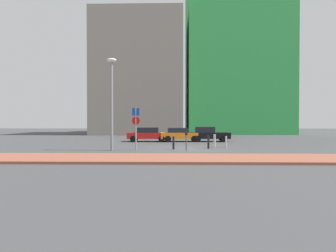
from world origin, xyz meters
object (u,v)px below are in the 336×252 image
at_px(parked_car_red, 148,134).
at_px(parked_car_orange, 181,134).
at_px(parking_sign_post, 136,123).
at_px(traffic_bollard_mid, 226,142).
at_px(parked_car_black, 207,134).
at_px(parking_meter, 186,138).
at_px(traffic_bollard_near, 208,142).
at_px(street_lamp, 112,96).
at_px(traffic_bollard_far, 174,143).
at_px(traffic_bollard_edge, 215,141).

relative_size(parked_car_red, parked_car_orange, 0.93).
bearing_deg(parked_car_orange, parked_car_red, -178.79).
height_order(parking_sign_post, traffic_bollard_mid, parking_sign_post).
xyz_separation_m(parked_car_black, parking_meter, (-2.57, -9.28, 0.13)).
distance_m(parking_sign_post, traffic_bollard_near, 5.73).
bearing_deg(parked_car_orange, parking_sign_post, -111.06).
distance_m(parked_car_red, parked_car_black, 6.12).
bearing_deg(parking_meter, parked_car_black, 74.55).
bearing_deg(parked_car_black, street_lamp, -131.09).
distance_m(traffic_bollard_mid, traffic_bollard_far, 4.39).
height_order(parking_meter, street_lamp, street_lamp).
distance_m(parked_car_black, traffic_bollard_edge, 6.52).
bearing_deg(parking_meter, traffic_bollard_far, 127.19).
relative_size(parked_car_red, parked_car_black, 0.96).
distance_m(traffic_bollard_near, traffic_bollard_mid, 1.72).
distance_m(street_lamp, traffic_bollard_far, 5.66).
distance_m(parking_meter, traffic_bollard_near, 2.52).
bearing_deg(traffic_bollard_near, traffic_bollard_mid, 29.47).
relative_size(parked_car_orange, traffic_bollard_far, 4.65).
height_order(parked_car_orange, parked_car_black, parked_car_black).
bearing_deg(traffic_bollard_edge, traffic_bollard_far, -154.07).
xyz_separation_m(parked_car_orange, traffic_bollard_far, (-0.74, -8.01, -0.26)).
xyz_separation_m(parked_car_red, street_lamp, (-1.75, -8.87, 3.14)).
xyz_separation_m(traffic_bollard_mid, traffic_bollard_far, (-4.16, -1.42, 0.03)).
height_order(parked_car_black, parking_sign_post, parking_sign_post).
distance_m(parking_sign_post, traffic_bollard_edge, 6.60).
bearing_deg(parked_car_black, parked_car_red, -178.49).
bearing_deg(traffic_bollard_far, traffic_bollard_near, 12.23).
bearing_deg(parked_car_black, traffic_bollard_mid, -84.06).
bearing_deg(street_lamp, traffic_bollard_mid, 15.31).
bearing_deg(traffic_bollard_edge, street_lamp, -161.87).
height_order(street_lamp, traffic_bollard_near, street_lamp).
distance_m(street_lamp, traffic_bollard_near, 7.99).
xyz_separation_m(parking_meter, traffic_bollard_far, (-0.89, 1.18, -0.42)).
xyz_separation_m(traffic_bollard_mid, traffic_bollard_edge, (-0.88, 0.17, 0.07)).
distance_m(street_lamp, traffic_bollard_edge, 8.76).
xyz_separation_m(parked_car_black, traffic_bollard_edge, (-0.19, -6.51, -0.25)).
bearing_deg(traffic_bollard_near, parked_car_red, 125.83).
height_order(traffic_bollard_near, traffic_bollard_far, traffic_bollard_near).
xyz_separation_m(parking_meter, traffic_bollard_edge, (2.38, 2.77, -0.38)).
bearing_deg(traffic_bollard_near, parked_car_black, 83.95).
height_order(parking_meter, traffic_bollard_near, parking_meter).
distance_m(parked_car_black, traffic_bollard_mid, 6.73).
relative_size(parking_meter, traffic_bollard_near, 1.38).
relative_size(parking_sign_post, traffic_bollard_near, 3.02).
distance_m(traffic_bollard_near, traffic_bollard_far, 2.72).
bearing_deg(parked_car_red, parked_car_black, 1.51).
distance_m(parking_meter, traffic_bollard_edge, 3.67).
xyz_separation_m(parking_sign_post, street_lamp, (-1.72, -0.05, 1.97)).
bearing_deg(traffic_bollard_mid, parking_sign_post, -161.43).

